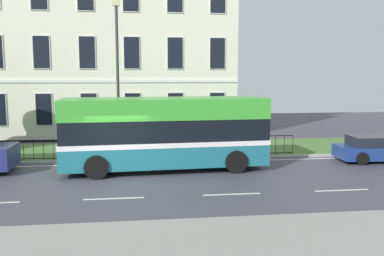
# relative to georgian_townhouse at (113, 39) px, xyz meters

# --- Properties ---
(ground_plane) EXTENTS (60.00, 56.00, 0.18)m
(ground_plane) POSITION_rel_georgian_townhouse_xyz_m (0.93, -13.77, -6.70)
(ground_plane) COLOR #424049
(georgian_townhouse) EXTENTS (16.49, 8.25, 13.07)m
(georgian_townhouse) POSITION_rel_georgian_townhouse_xyz_m (0.00, 0.00, 0.00)
(georgian_townhouse) COLOR silver
(georgian_townhouse) RESTS_ON ground_plane
(iron_verge_railing) EXTENTS (18.96, 0.04, 0.97)m
(iron_verge_railing) POSITION_rel_georgian_townhouse_xyz_m (0.00, -10.36, -6.06)
(iron_verge_railing) COLOR black
(iron_verge_railing) RESTS_ON ground_plane
(single_decker_bus) EXTENTS (8.83, 3.08, 3.11)m
(single_decker_bus) POSITION_rel_georgian_townhouse_xyz_m (2.88, -12.47, -5.05)
(single_decker_bus) COLOR #1E6C7A
(single_decker_bus) RESTS_ON ground_plane
(parked_hatchback_01) EXTENTS (4.30, 1.94, 1.22)m
(parked_hatchback_01) POSITION_rel_georgian_townhouse_xyz_m (13.17, -12.02, -6.09)
(parked_hatchback_01) COLOR navy
(parked_hatchback_01) RESTS_ON ground_plane
(street_lamp_post) EXTENTS (0.36, 0.24, 7.59)m
(street_lamp_post) POSITION_rel_georgian_townhouse_xyz_m (0.77, -9.72, -2.27)
(street_lamp_post) COLOR #333338
(street_lamp_post) RESTS_ON ground_plane
(litter_bin) EXTENTS (0.49, 0.49, 1.19)m
(litter_bin) POSITION_rel_georgian_townhouse_xyz_m (3.50, -9.60, -5.97)
(litter_bin) COLOR black
(litter_bin) RESTS_ON ground_plane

